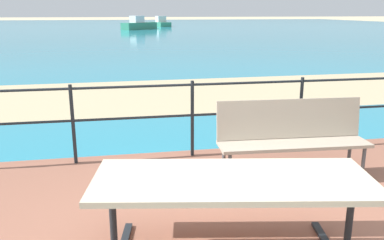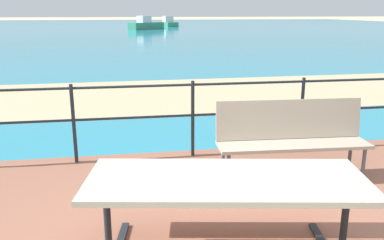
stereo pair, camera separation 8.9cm
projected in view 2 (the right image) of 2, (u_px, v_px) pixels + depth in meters
The scene contains 7 objects.
sea_water at pixel (131, 30), 41.10m from camera, with size 90.00×90.00×0.01m, color teal.
beach_strip at pixel (162, 95), 9.40m from camera, with size 54.00×3.93×0.01m, color tan.
picnic_table at pixel (226, 200), 2.76m from camera, with size 2.08×1.66×0.75m.
park_bench at pixel (291, 134), 4.46m from camera, with size 1.67×0.50×0.88m.
railing_fence at pixel (193, 108), 5.14m from camera, with size 5.94×0.04×0.99m.
boat_near at pixel (147, 25), 41.36m from camera, with size 4.01×3.96×1.37m.
boat_mid at pixel (167, 23), 49.42m from camera, with size 2.41×4.19×1.23m.
Camera 2 is at (-0.83, -2.52, 1.89)m, focal length 37.88 mm.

